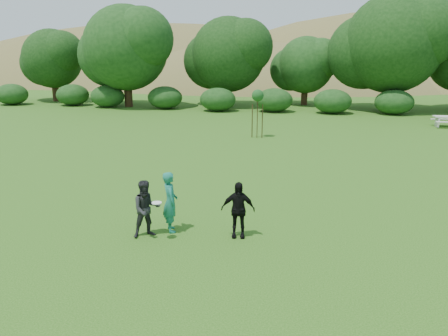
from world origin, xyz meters
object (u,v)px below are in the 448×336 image
object	(u,v)px
player_teal	(170,202)
sapling	(258,97)
player_grey	(146,209)
player_black	(238,210)
picnic_table	(448,120)

from	to	relation	value
player_teal	sapling	size ratio (longest dim) A/B	0.62
player_grey	player_black	world-z (taller)	player_grey
player_teal	player_grey	xyz separation A→B (m)	(-0.55, -0.48, -0.07)
player_teal	picnic_table	distance (m)	24.19
player_teal	player_black	distance (m)	1.96
player_teal	sapling	bearing A→B (deg)	-30.67
player_teal	player_black	xyz separation A→B (m)	(1.96, -0.08, -0.08)
player_black	sapling	distance (m)	14.52
player_black	picnic_table	distance (m)	23.22
sapling	player_teal	bearing A→B (deg)	-94.52
player_teal	picnic_table	xyz separation A→B (m)	(13.51, 20.06, -0.37)
sapling	picnic_table	distance (m)	13.77
player_teal	sapling	xyz separation A→B (m)	(1.13, 14.32, 1.53)
player_teal	player_black	size ratio (longest dim) A/B	1.10
player_grey	sapling	xyz separation A→B (m)	(1.68, 14.80, 1.60)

